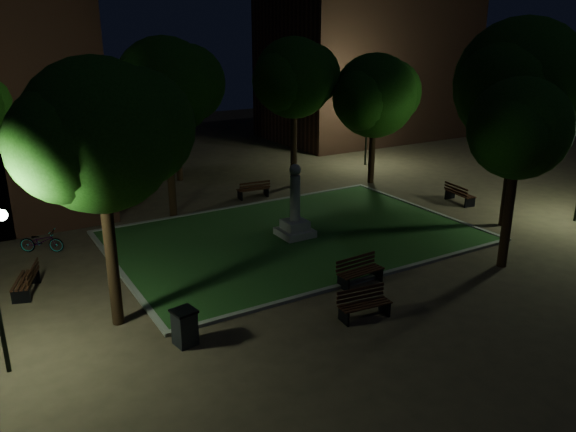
# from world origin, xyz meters

# --- Properties ---
(ground) EXTENTS (80.00, 80.00, 0.00)m
(ground) POSITION_xyz_m (0.00, 0.00, 0.00)
(ground) COLOR #4A3A29
(lawn) EXTENTS (15.00, 10.00, 0.08)m
(lawn) POSITION_xyz_m (0.00, 2.00, 0.04)
(lawn) COLOR #254F1E
(lawn) RESTS_ON ground
(lawn_kerb) EXTENTS (15.40, 10.40, 0.12)m
(lawn_kerb) POSITION_xyz_m (0.00, 2.00, 0.06)
(lawn_kerb) COLOR slate
(lawn_kerb) RESTS_ON ground
(monument) EXTENTS (1.40, 1.40, 3.20)m
(monument) POSITION_xyz_m (0.00, 2.00, 0.96)
(monument) COLOR gray
(monument) RESTS_ON lawn
(building_far) EXTENTS (16.00, 10.00, 12.00)m
(building_far) POSITION_xyz_m (18.00, 20.00, 6.00)
(building_far) COLOR #4F2A1D
(building_far) RESTS_ON ground
(tree_west) EXTENTS (5.36, 4.37, 8.04)m
(tree_west) POSITION_xyz_m (-8.54, -1.60, 5.85)
(tree_west) COLOR black
(tree_west) RESTS_ON ground
(tree_north_wl) EXTENTS (5.53, 4.52, 8.42)m
(tree_north_wl) POSITION_xyz_m (-3.45, 7.49, 6.16)
(tree_north_wl) COLOR black
(tree_north_wl) RESTS_ON ground
(tree_north_er) EXTENTS (5.42, 4.43, 8.32)m
(tree_north_er) POSITION_xyz_m (4.50, 9.29, 6.10)
(tree_north_er) COLOR black
(tree_north_er) RESTS_ON ground
(tree_ne) EXTENTS (5.82, 4.75, 7.45)m
(tree_ne) POSITION_xyz_m (8.78, 7.52, 5.07)
(tree_ne) COLOR black
(tree_ne) RESTS_ON ground
(tree_east) EXTENTS (6.94, 5.67, 9.23)m
(tree_east) POSITION_xyz_m (9.27, -1.59, 6.39)
(tree_east) COLOR black
(tree_east) RESTS_ON ground
(tree_se) EXTENTS (4.48, 3.65, 7.13)m
(tree_se) POSITION_xyz_m (5.27, -4.75, 5.29)
(tree_se) COLOR black
(tree_se) RESTS_ON ground
(tree_far_north) EXTENTS (5.65, 4.61, 7.73)m
(tree_far_north) POSITION_xyz_m (-0.73, 13.86, 5.42)
(tree_far_north) COLOR black
(tree_far_north) RESTS_ON ground
(lamppost_ne) EXTENTS (1.18, 0.28, 4.52)m
(lamppost_ne) POSITION_xyz_m (11.26, 11.32, 3.16)
(lamppost_ne) COLOR black
(lamppost_ne) RESTS_ON ground
(bench_near_left) EXTENTS (1.76, 0.79, 0.94)m
(bench_near_left) POSITION_xyz_m (-1.89, -5.20, 0.44)
(bench_near_left) COLOR black
(bench_near_left) RESTS_ON ground
(bench_near_right) EXTENTS (1.81, 0.71, 0.98)m
(bench_near_right) POSITION_xyz_m (-0.48, -3.17, 0.46)
(bench_near_right) COLOR black
(bench_near_right) RESTS_ON ground
(bench_left_side) EXTENTS (1.15, 1.85, 0.96)m
(bench_left_side) POSITION_xyz_m (-10.74, 2.09, 0.45)
(bench_left_side) COLOR black
(bench_left_side) RESTS_ON ground
(bench_right_side) EXTENTS (0.89, 1.89, 1.00)m
(bench_right_side) POSITION_xyz_m (10.00, 1.93, 0.47)
(bench_right_side) COLOR black
(bench_right_side) RESTS_ON ground
(bench_far_side) EXTENTS (1.79, 0.75, 0.96)m
(bench_far_side) POSITION_xyz_m (1.23, 8.25, 0.45)
(bench_far_side) COLOR black
(bench_far_side) RESTS_ON ground
(trash_bin) EXTENTS (0.74, 0.74, 1.10)m
(trash_bin) POSITION_xyz_m (-7.30, -3.83, 0.56)
(trash_bin) COLOR black
(trash_bin) RESTS_ON ground
(bicycle) EXTENTS (1.85, 1.45, 0.94)m
(bicycle) POSITION_xyz_m (-9.73, 5.85, 0.47)
(bicycle) COLOR black
(bicycle) RESTS_ON ground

